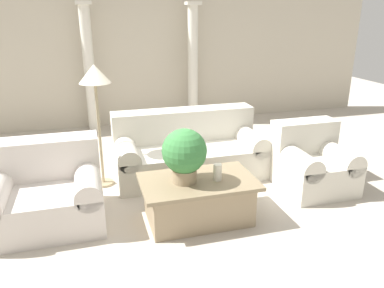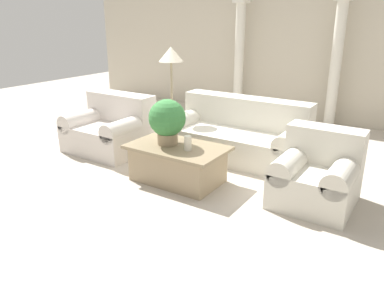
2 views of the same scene
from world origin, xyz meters
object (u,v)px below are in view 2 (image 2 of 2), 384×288
at_px(potted_plant, 167,120).
at_px(armchair, 317,174).
at_px(loveseat, 111,128).
at_px(floor_lamp, 171,62).
at_px(coffee_table, 178,163).
at_px(sofa_long, 238,134).

height_order(potted_plant, armchair, potted_plant).
height_order(loveseat, floor_lamp, floor_lamp).
xyz_separation_m(loveseat, floor_lamp, (0.63, 0.76, 0.99)).
height_order(floor_lamp, armchair, floor_lamp).
distance_m(loveseat, potted_plant, 1.55).
bearing_deg(armchair, floor_lamp, 162.87).
relative_size(coffee_table, potted_plant, 2.13).
bearing_deg(potted_plant, coffee_table, 0.64).
relative_size(loveseat, floor_lamp, 0.75).
height_order(sofa_long, potted_plant, potted_plant).
bearing_deg(armchair, sofa_long, 148.59).
distance_m(loveseat, coffee_table, 1.63).
height_order(loveseat, coffee_table, loveseat).
distance_m(loveseat, floor_lamp, 1.39).
bearing_deg(loveseat, potted_plant, -16.59).
distance_m(coffee_table, floor_lamp, 1.86).
relative_size(loveseat, coffee_table, 0.96).
bearing_deg(loveseat, sofa_long, 24.53).
bearing_deg(potted_plant, floor_lamp, 123.93).
height_order(potted_plant, floor_lamp, floor_lamp).
bearing_deg(floor_lamp, sofa_long, 3.09).
distance_m(sofa_long, floor_lamp, 1.54).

